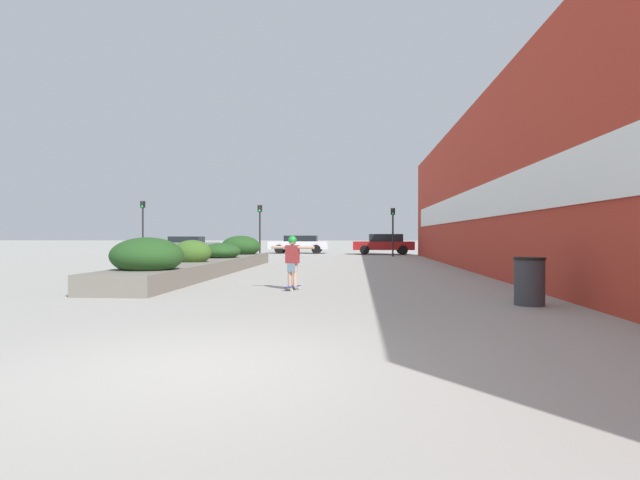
% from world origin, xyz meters
% --- Properties ---
extents(ground_plane, '(300.00, 300.00, 0.00)m').
position_xyz_m(ground_plane, '(0.00, 0.00, 0.00)').
color(ground_plane, '#A3A099').
extents(building_wall_right, '(0.67, 36.21, 6.40)m').
position_xyz_m(building_wall_right, '(6.32, 13.17, 3.19)').
color(building_wall_right, '#B23323').
rests_on(building_wall_right, ground_plane).
extents(planter_box, '(2.02, 14.97, 1.39)m').
position_xyz_m(planter_box, '(-3.87, 13.10, 0.49)').
color(planter_box, slate).
rests_on(planter_box, ground_plane).
extents(skateboard, '(0.39, 0.66, 0.09)m').
position_xyz_m(skateboard, '(-0.01, 7.49, 0.07)').
color(skateboard, navy).
rests_on(skateboard, ground_plane).
extents(skateboarder, '(1.16, 0.46, 1.28)m').
position_xyz_m(skateboarder, '(-0.01, 7.49, 0.87)').
color(skateboarder, tan).
rests_on(skateboarder, skateboard).
extents(trash_bin, '(0.61, 0.61, 0.95)m').
position_xyz_m(trash_bin, '(5.04, 5.05, 0.48)').
color(trash_bin, '#38383D').
rests_on(trash_bin, ground_plane).
extents(car_leftmost, '(4.68, 1.96, 1.41)m').
position_xyz_m(car_leftmost, '(-2.94, 34.31, 0.77)').
color(car_leftmost, silver).
rests_on(car_leftmost, ground_plane).
extents(car_center_left, '(4.54, 2.01, 1.34)m').
position_xyz_m(car_center_left, '(-11.89, 34.04, 0.72)').
color(car_center_left, slate).
rests_on(car_center_left, ground_plane).
extents(car_center_right, '(4.51, 1.95, 1.52)m').
position_xyz_m(car_center_right, '(3.64, 32.50, 0.81)').
color(car_center_right, maroon).
rests_on(car_center_right, ground_plane).
extents(car_rightmost, '(4.09, 1.93, 1.42)m').
position_xyz_m(car_rightmost, '(12.70, 33.69, 0.76)').
color(car_rightmost, '#BCBCC1').
rests_on(car_rightmost, ground_plane).
extents(traffic_light_left, '(0.28, 0.30, 3.46)m').
position_xyz_m(traffic_light_left, '(-4.88, 27.99, 2.36)').
color(traffic_light_left, black).
rests_on(traffic_light_left, ground_plane).
extents(traffic_light_right, '(0.28, 0.30, 3.25)m').
position_xyz_m(traffic_light_right, '(4.03, 28.55, 2.23)').
color(traffic_light_right, black).
rests_on(traffic_light_right, ground_plane).
extents(traffic_light_far_left, '(0.28, 0.30, 3.77)m').
position_xyz_m(traffic_light_far_left, '(-12.97, 27.96, 2.54)').
color(traffic_light_far_left, black).
rests_on(traffic_light_far_left, ground_plane).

